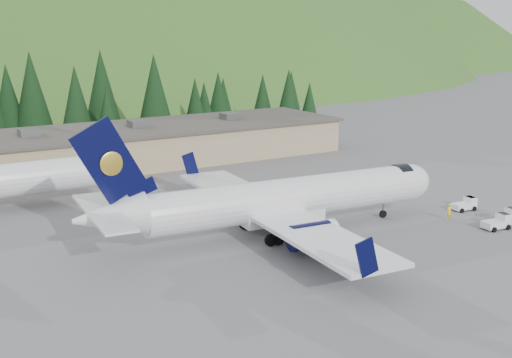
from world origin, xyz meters
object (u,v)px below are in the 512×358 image
object	(u,v)px
airliner	(280,201)
baggage_tug_b	(466,204)
baggage_tug_a	(498,222)
terminal_building	(105,148)
ramp_worker	(449,212)

from	to	relation	value
airliner	baggage_tug_b	world-z (taller)	airliner
baggage_tug_a	baggage_tug_b	xyz separation A→B (m)	(2.50, 6.08, -0.03)
baggage_tug_a	terminal_building	bearing A→B (deg)	122.09
baggage_tug_a	terminal_building	size ratio (longest dim) A/B	0.04
airliner	baggage_tug_a	size ratio (longest dim) A/B	12.76
airliner	terminal_building	size ratio (longest dim) A/B	0.52
airliner	baggage_tug_a	xyz separation A→B (m)	(18.92, -9.70, -2.58)
baggage_tug_a	terminal_building	distance (m)	52.85
baggage_tug_a	baggage_tug_b	bearing A→B (deg)	74.08
terminal_building	baggage_tug_b	bearing A→B (deg)	-58.58
baggage_tug_b	terminal_building	xyz separation A→B (m)	(-25.36, 41.53, 2.00)
baggage_tug_a	baggage_tug_b	distance (m)	6.57
baggage_tug_b	terminal_building	bearing A→B (deg)	127.79
baggage_tug_a	ramp_worker	distance (m)	4.82
baggage_tug_b	ramp_worker	bearing A→B (deg)	-153.09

